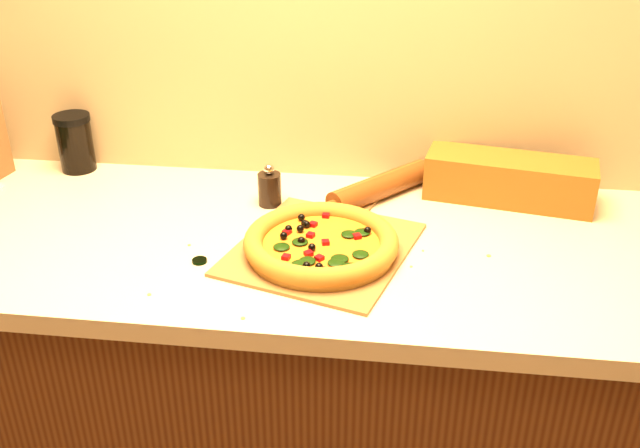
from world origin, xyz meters
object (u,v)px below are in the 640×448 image
at_px(pizza_peel, 325,245).
at_px(pepper_grinder, 270,188).
at_px(rolling_pin, 380,187).
at_px(dark_jar, 75,142).
at_px(pizza, 321,243).

distance_m(pizza_peel, pepper_grinder, 0.24).
xyz_separation_m(rolling_pin, dark_jar, (-0.76, 0.07, 0.04)).
bearing_deg(pizza, pizza_peel, 83.06).
distance_m(pizza, pepper_grinder, 0.26).
height_order(pizza_peel, dark_jar, dark_jar).
height_order(pizza, dark_jar, dark_jar).
xyz_separation_m(pizza_peel, dark_jar, (-0.67, 0.32, 0.07)).
distance_m(pepper_grinder, rolling_pin, 0.26).
relative_size(pizza_peel, dark_jar, 3.66).
xyz_separation_m(pepper_grinder, dark_jar, (-0.52, 0.14, 0.03)).
relative_size(pizza, pepper_grinder, 3.10).
bearing_deg(pepper_grinder, pizza, -56.00).
bearing_deg(pizza_peel, pizza, -80.43).
bearing_deg(pepper_grinder, dark_jar, 165.20).
distance_m(pepper_grinder, dark_jar, 0.54).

